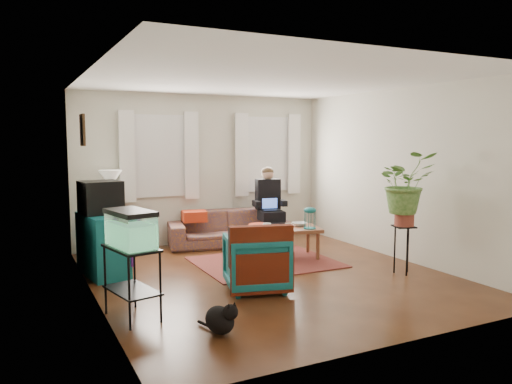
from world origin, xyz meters
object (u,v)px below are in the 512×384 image
side_table (112,232)px  armchair (256,259)px  dresser (103,245)px  aquarium_stand (132,283)px  sofa (228,222)px  plant_stand (403,250)px  coffee_table (282,243)px

side_table → armchair: 2.98m
dresser → aquarium_stand: bearing=-99.1°
sofa → plant_stand: 3.10m
sofa → aquarium_stand: sofa is taller
dresser → coffee_table: 2.65m
aquarium_stand → coffee_table: (2.64, 1.58, -0.13)m
sofa → armchair: 2.61m
aquarium_stand → sofa: bearing=38.5°
aquarium_stand → plant_stand: aquarium_stand is taller
sofa → dresser: size_ratio=2.22×
sofa → coffee_table: (0.36, -1.25, -0.16)m
sofa → coffee_table: sofa is taller
aquarium_stand → armchair: armchair is taller
plant_stand → coffee_table: bearing=124.9°
coffee_table → armchair: bearing=-116.2°
armchair → coffee_table: 1.66m
sofa → coffee_table: 1.31m
side_table → sofa: bearing=-6.1°
side_table → plant_stand: bearing=-41.5°
armchair → coffee_table: (1.07, 1.26, -0.14)m
sofa → armchair: size_ratio=2.74×
plant_stand → sofa: bearing=117.2°
aquarium_stand → dresser: bearing=77.1°
side_table → plant_stand: (3.35, -2.96, -0.02)m
coffee_table → plant_stand: plant_stand is taller
sofa → dresser: bearing=-144.9°
armchair → coffee_table: armchair is taller
dresser → plant_stand: 4.08m
sofa → armchair: (-0.71, -2.51, -0.03)m
dresser → plant_stand: dresser is taller
sofa → coffee_table: bearing=-62.7°
armchair → plant_stand: armchair is taller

